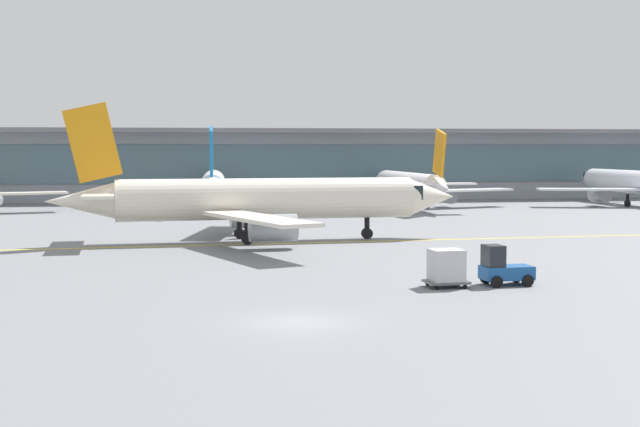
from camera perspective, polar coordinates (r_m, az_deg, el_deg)
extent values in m
plane|color=slate|center=(36.69, -1.41, -6.93)|extent=(400.00, 400.00, 0.00)
cube|color=yellow|center=(66.05, -3.23, -1.94)|extent=(109.76, 7.92, 0.01)
cube|color=#8C939E|center=(122.03, -6.56, 2.99)|extent=(160.96, 8.00, 9.00)
cube|color=slate|center=(117.95, -6.48, 3.16)|extent=(154.52, 0.16, 5.04)
cube|color=slate|center=(120.52, -6.55, 5.25)|extent=(167.40, 11.00, 0.60)
cube|color=silver|center=(102.16, -19.08, 1.21)|extent=(11.88, 5.62, 0.23)
cylinder|color=silver|center=(104.16, -6.85, 1.89)|extent=(3.68, 20.37, 2.81)
cone|color=silver|center=(115.97, -6.79, 2.13)|extent=(2.82, 3.49, 2.67)
cube|color=black|center=(113.71, -6.80, 2.27)|extent=(2.30, 2.63, 0.99)
cone|color=silver|center=(91.79, -6.93, 1.58)|extent=(2.58, 4.60, 2.39)
cube|color=silver|center=(102.87, -10.87, 1.39)|extent=(11.83, 6.19, 0.23)
cylinder|color=#999EA3|center=(103.99, -9.54, 1.00)|extent=(1.86, 3.05, 1.74)
cube|color=silver|center=(102.71, -2.83, 1.45)|extent=(11.89, 5.30, 0.23)
cylinder|color=#999EA3|center=(103.88, -4.15, 1.05)|extent=(1.86, 3.05, 1.74)
cube|color=#1472B2|center=(92.59, -6.95, 3.96)|extent=(0.46, 3.80, 5.30)
cube|color=silver|center=(93.05, -8.20, 1.86)|extent=(4.22, 2.16, 0.20)
cube|color=silver|center=(93.00, -5.65, 1.89)|extent=(4.22, 2.16, 0.20)
cylinder|color=black|center=(111.35, -6.80, 0.93)|extent=(0.36, 0.36, 1.49)
cylinder|color=black|center=(111.37, -6.80, 0.74)|extent=(0.49, 0.76, 0.75)
cylinder|color=black|center=(102.65, -7.91, 0.65)|extent=(0.36, 0.36, 1.49)
cylinder|color=black|center=(102.68, -7.91, 0.44)|extent=(0.49, 0.76, 0.75)
cylinder|color=black|center=(102.61, -5.79, 0.66)|extent=(0.36, 0.36, 1.49)
cylinder|color=black|center=(102.63, -5.78, 0.46)|extent=(0.49, 0.76, 0.75)
cylinder|color=white|center=(106.35, 5.66, 1.91)|extent=(3.66, 19.79, 2.73)
cone|color=white|center=(117.37, 4.01, 2.13)|extent=(2.75, 3.40, 2.60)
cube|color=black|center=(115.25, 4.30, 2.26)|extent=(2.25, 2.56, 0.96)
cone|color=white|center=(94.93, 7.79, 1.61)|extent=(2.53, 4.48, 2.32)
cube|color=white|center=(102.99, 2.19, 1.43)|extent=(11.55, 5.10, 0.23)
cylinder|color=#999EA3|center=(104.74, 3.23, 1.06)|extent=(1.82, 2.97, 1.69)
cube|color=white|center=(107.14, 9.49, 1.48)|extent=(11.49, 6.06, 0.23)
cylinder|color=#999EA3|center=(107.53, 8.13, 1.10)|extent=(1.82, 2.97, 1.69)
cube|color=orange|center=(95.66, 7.63, 3.85)|extent=(0.46, 3.70, 5.15)
cube|color=white|center=(95.40, 6.41, 1.88)|extent=(4.11, 2.12, 0.19)
cube|color=white|center=(96.71, 8.68, 1.89)|extent=(4.11, 2.12, 0.19)
cylinder|color=black|center=(113.05, 4.62, 0.99)|extent=(0.35, 0.35, 1.45)
cylinder|color=black|center=(113.07, 4.62, 0.81)|extent=(0.48, 0.74, 0.72)
cylinder|color=black|center=(104.39, 4.94, 0.72)|extent=(0.35, 0.35, 1.45)
cylinder|color=black|center=(104.41, 4.93, 0.52)|extent=(0.48, 0.74, 0.72)
cylinder|color=black|center=(105.49, 6.86, 0.74)|extent=(0.35, 0.35, 1.45)
cylinder|color=black|center=(105.51, 6.86, 0.54)|extent=(0.48, 0.74, 0.72)
cylinder|color=silver|center=(115.97, 19.45, 1.92)|extent=(3.87, 20.38, 2.81)
cone|color=silver|center=(126.23, 16.68, 2.15)|extent=(2.85, 3.51, 2.67)
cube|color=black|center=(124.24, 17.17, 2.27)|extent=(2.33, 2.64, 0.99)
cube|color=silver|center=(110.99, 16.70, 1.49)|extent=(11.89, 5.19, 0.23)
cylinder|color=#999EA3|center=(113.23, 17.42, 1.13)|extent=(1.89, 3.07, 1.74)
cylinder|color=black|center=(122.18, 17.71, 1.05)|extent=(0.36, 0.36, 1.49)
cylinder|color=black|center=(122.20, 17.70, 0.88)|extent=(0.49, 0.77, 0.75)
cylinder|color=black|center=(113.67, 19.03, 0.80)|extent=(0.36, 0.36, 1.49)
cylinder|color=black|center=(113.69, 19.03, 0.61)|extent=(0.49, 0.77, 0.75)
cylinder|color=silver|center=(67.77, -3.40, 0.94)|extent=(22.67, 4.67, 3.13)
cone|color=silver|center=(71.06, 7.11, 1.07)|extent=(3.95, 3.22, 2.97)
cube|color=black|center=(70.24, 5.19, 1.37)|extent=(2.97, 2.63, 1.09)
cone|color=silver|center=(66.96, -15.10, 0.77)|extent=(5.17, 2.99, 2.66)
cube|color=silver|center=(75.47, -5.75, 0.61)|extent=(5.57, 13.20, 0.26)
cylinder|color=#999EA3|center=(73.17, -4.43, -0.18)|extent=(3.43, 2.15, 1.93)
cube|color=silver|center=(59.66, -3.91, -0.33)|extent=(7.16, 13.10, 0.26)
cylinder|color=#999EA3|center=(62.49, -3.01, -0.92)|extent=(3.43, 2.15, 1.93)
cube|color=orange|center=(66.81, -14.31, 4.40)|extent=(4.23, 0.62, 5.89)
cube|color=silver|center=(69.19, -13.89, 1.28)|extent=(2.52, 4.74, 0.22)
cube|color=silver|center=(64.60, -13.98, 1.08)|extent=(2.52, 4.74, 0.22)
cylinder|color=black|center=(69.64, 3.02, -0.94)|extent=(0.40, 0.40, 1.65)
cylinder|color=black|center=(69.68, 3.02, -1.28)|extent=(0.86, 0.56, 0.83)
cylinder|color=black|center=(69.77, -5.16, -0.94)|extent=(0.40, 0.40, 1.65)
cylinder|color=black|center=(69.81, -5.16, -1.28)|extent=(0.86, 0.56, 0.83)
cylinder|color=black|center=(65.60, -4.68, -1.27)|extent=(0.40, 0.40, 1.65)
cylinder|color=black|center=(65.64, -4.68, -1.63)|extent=(0.86, 0.56, 0.83)
cube|color=#194C8C|center=(47.19, 11.83, -3.71)|extent=(2.69, 1.57, 0.70)
cube|color=#1E2328|center=(46.77, 11.00, -2.66)|extent=(0.98, 1.30, 1.10)
cylinder|color=black|center=(48.22, 12.40, -3.97)|extent=(0.61, 0.26, 0.60)
cylinder|color=black|center=(46.97, 13.12, -4.20)|extent=(0.61, 0.26, 0.60)
cylinder|color=black|center=(47.53, 10.54, -4.06)|extent=(0.61, 0.26, 0.60)
cylinder|color=black|center=(46.26, 11.21, -4.30)|extent=(0.61, 0.26, 0.60)
cube|color=#595B60|center=(45.99, 8.05, -4.34)|extent=(2.20, 1.74, 0.12)
cube|color=silver|center=(45.87, 8.07, -3.27)|extent=(1.70, 1.60, 1.60)
cylinder|color=black|center=(46.93, 8.61, -4.38)|extent=(0.23, 0.11, 0.22)
cylinder|color=black|center=(45.64, 9.25, -4.63)|extent=(0.23, 0.11, 0.22)
cylinder|color=black|center=(46.41, 6.88, -4.46)|extent=(0.23, 0.11, 0.22)
cylinder|color=black|center=(45.11, 7.47, -4.72)|extent=(0.23, 0.11, 0.22)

